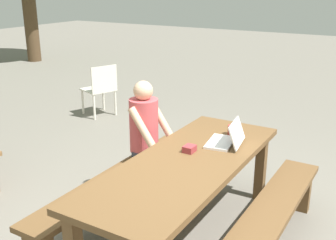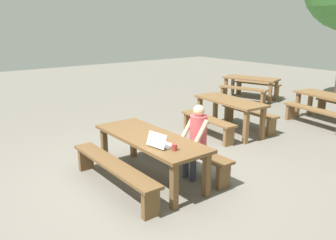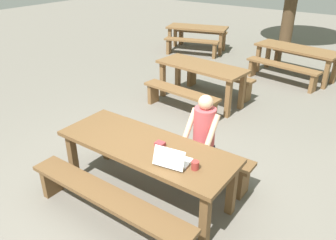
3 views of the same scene
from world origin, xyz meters
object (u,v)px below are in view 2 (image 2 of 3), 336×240
at_px(laptop, 161,143).
at_px(person_seated, 196,137).
at_px(picnic_table_rear, 332,100).
at_px(picnic_table_front, 150,142).
at_px(picnic_table_mid, 230,105).
at_px(small_pouch, 159,136).
at_px(coffee_mug, 174,147).
at_px(picnic_table_distant, 251,81).

xyz_separation_m(laptop, person_seated, (-0.08, 0.76, -0.08)).
relative_size(laptop, picnic_table_rear, 0.20).
height_order(picnic_table_front, picnic_table_mid, picnic_table_mid).
distance_m(small_pouch, coffee_mug, 0.57).
height_order(picnic_table_rear, picnic_table_distant, picnic_table_distant).
height_order(picnic_table_front, small_pouch, small_pouch).
bearing_deg(laptop, small_pouch, -41.95).
height_order(small_pouch, person_seated, person_seated).
distance_m(picnic_table_front, picnic_table_mid, 2.96).
relative_size(picnic_table_front, laptop, 5.63).
xyz_separation_m(picnic_table_front, picnic_table_distant, (-2.95, 6.05, -0.03)).
distance_m(picnic_table_front, picnic_table_rear, 5.35).
bearing_deg(small_pouch, laptop, -32.92).
bearing_deg(picnic_table_distant, person_seated, -74.57).
distance_m(laptop, small_pouch, 0.37).
bearing_deg(laptop, picnic_table_distant, -70.11).
distance_m(picnic_table_rear, picnic_table_distant, 3.16).
bearing_deg(picnic_table_rear, coffee_mug, -74.68).
bearing_deg(picnic_table_front, picnic_table_mid, 107.93).
bearing_deg(picnic_table_mid, small_pouch, -63.76).
height_order(laptop, picnic_table_mid, laptop).
bearing_deg(coffee_mug, picnic_table_distant, 120.85).
relative_size(picnic_table_front, picnic_table_distant, 1.16).
height_order(person_seated, picnic_table_mid, person_seated).
relative_size(picnic_table_front, small_pouch, 20.64).
relative_size(laptop, small_pouch, 3.66).
distance_m(picnic_table_front, person_seated, 0.73).
bearing_deg(small_pouch, picnic_table_mid, 111.30).
bearing_deg(small_pouch, picnic_table_front, -159.67).
distance_m(laptop, picnic_table_mid, 3.27).
relative_size(small_pouch, picnic_table_mid, 0.06).
relative_size(person_seated, picnic_table_mid, 0.66).
distance_m(laptop, picnic_table_rear, 5.50).
height_order(picnic_table_front, picnic_table_distant, picnic_table_front).
distance_m(laptop, person_seated, 0.77).
height_order(picnic_table_front, picnic_table_rear, picnic_table_front).
distance_m(picnic_table_front, small_pouch, 0.21).
xyz_separation_m(small_pouch, person_seated, (0.23, 0.56, -0.06)).
distance_m(small_pouch, picnic_table_distant, 6.75).
bearing_deg(small_pouch, person_seated, 67.81).
height_order(picnic_table_front, laptop, laptop).
bearing_deg(picnic_table_distant, picnic_table_mid, -73.94).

